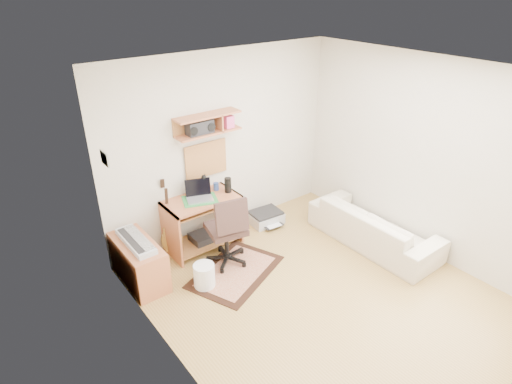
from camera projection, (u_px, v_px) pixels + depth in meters
floor at (319, 294)px, 5.15m from camera, size 3.60×4.00×0.01m
ceiling at (338, 74)px, 3.96m from camera, size 3.60×4.00×0.01m
back_wall at (223, 145)px, 5.97m from camera, size 3.60×0.01×2.60m
left_wall at (175, 260)px, 3.57m from camera, size 0.01×4.00×2.60m
right_wall at (425, 159)px, 5.53m from camera, size 0.01×4.00×2.60m
wall_shelf at (208, 124)px, 5.53m from camera, size 0.90×0.25×0.26m
cork_board at (206, 159)px, 5.85m from camera, size 0.64×0.03×0.49m
wall_photo at (105, 158)px, 4.45m from camera, size 0.02×0.20×0.15m
desk at (203, 223)px, 5.89m from camera, size 1.00×0.55×0.75m
laptop at (199, 191)px, 5.63m from camera, size 0.44×0.44×0.26m
speaker at (228, 185)px, 5.85m from camera, size 0.09×0.09×0.21m
desk_lamp at (205, 183)px, 5.84m from camera, size 0.09×0.09×0.28m
pencil_cup at (216, 186)px, 5.93m from camera, size 0.08×0.08×0.11m
boombox at (200, 127)px, 5.47m from camera, size 0.35×0.16×0.18m
rug at (236, 272)px, 5.52m from camera, size 1.41×1.20×0.02m
task_chair at (226, 229)px, 5.49m from camera, size 0.62×0.62×1.03m
cabinet at (139, 262)px, 5.26m from camera, size 0.40×0.90×0.55m
music_keyboard at (136, 241)px, 5.12m from camera, size 0.23×0.73×0.06m
guitar at (170, 218)px, 5.69m from camera, size 0.33×0.25×1.08m
waste_basket at (204, 276)px, 5.21m from camera, size 0.30×0.30×0.31m
printer at (266, 218)px, 6.59m from camera, size 0.51×0.41×0.18m
sofa at (375, 221)px, 5.96m from camera, size 0.55×1.88×0.73m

